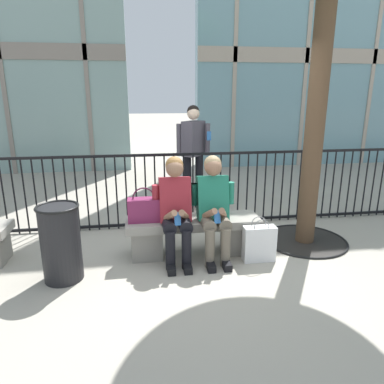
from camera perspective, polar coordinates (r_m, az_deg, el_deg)
The scene contains 9 objects.
ground_plane at distance 4.40m, azimuth 0.19°, elevation -9.78°, with size 60.00×60.00×0.00m, color #A8A091.
stone_bench at distance 4.29m, azimuth 0.19°, elevation -6.52°, with size 1.60×0.44×0.45m.
seated_person_with_phone at distance 4.02m, azimuth -2.65°, elevation -2.37°, with size 0.52×0.66×1.21m.
seated_person_companion at distance 4.08m, azimuth 3.53°, elevation -2.09°, with size 0.52×0.66×1.21m.
handbag_on_bench at distance 4.13m, azimuth -7.77°, elevation -2.79°, with size 0.37×0.17×0.41m.
shopping_bag at distance 4.20m, azimuth 10.82°, elevation -8.15°, with size 0.37×0.15×0.53m.
bystander_at_railing at distance 5.83m, azimuth 0.22°, elevation 6.91°, with size 0.55×0.43×1.71m.
plaza_railing at distance 5.09m, azimuth -1.37°, elevation 0.39°, with size 7.37×0.04×1.09m.
trash_can at distance 3.90m, azimuth -20.48°, elevation -7.63°, with size 0.43×0.43×0.82m.
Camera 1 is at (-0.59, -3.93, 1.90)m, focal length 32.94 mm.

